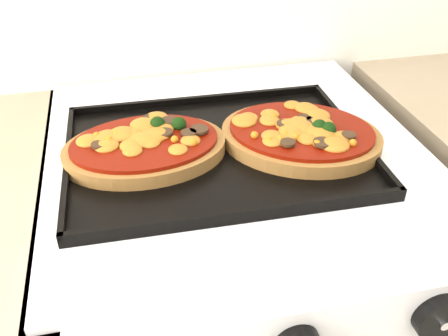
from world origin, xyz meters
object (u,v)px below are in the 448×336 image
object	(u,v)px
baking_tray	(217,149)
pizza_right	(301,134)
pizza_left	(145,146)
stove	(233,330)

from	to	relation	value
baking_tray	pizza_right	xyz separation A→B (m)	(0.13, -0.01, 0.02)
pizza_left	stove	bearing A→B (deg)	3.72
stove	baking_tray	xyz separation A→B (m)	(-0.03, -0.02, 0.47)
pizza_left	pizza_right	size ratio (longest dim) A/B	0.98
baking_tray	pizza_left	xyz separation A→B (m)	(-0.11, 0.01, 0.02)
stove	pizza_left	bearing A→B (deg)	-176.28
stove	pizza_right	world-z (taller)	pizza_right
baking_tray	pizza_right	bearing A→B (deg)	-3.58
pizza_left	pizza_right	bearing A→B (deg)	-4.38
baking_tray	pizza_right	distance (m)	0.13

